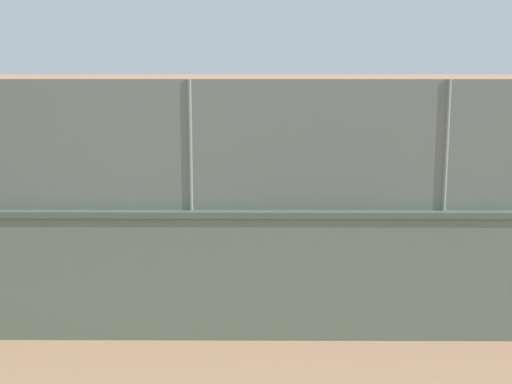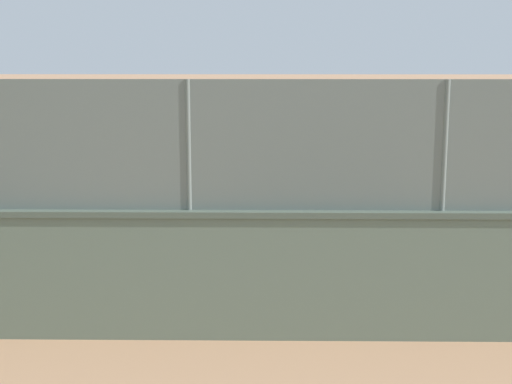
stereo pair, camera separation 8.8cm
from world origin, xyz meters
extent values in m
plane|color=tan|center=(0.00, 0.00, 0.00)|extent=(260.00, 260.00, 0.00)
cube|color=slate|center=(-0.38, 12.02, 0.83)|extent=(26.56, 0.32, 1.65)
cube|color=#4D594D|center=(-0.38, 12.02, 1.69)|extent=(26.56, 0.38, 0.08)
cube|color=slate|center=(-0.38, 12.02, 2.57)|extent=(26.03, 0.06, 1.67)
cylinder|color=slate|center=(-3.63, 12.03, 2.57)|extent=(0.07, 0.07, 1.67)
cylinder|color=slate|center=(-0.38, 12.02, 2.57)|extent=(0.07, 0.07, 1.67)
cylinder|color=black|center=(-2.85, 9.21, 0.39)|extent=(0.21, 0.21, 0.78)
cylinder|color=black|center=(-2.96, 9.38, 0.39)|extent=(0.21, 0.21, 0.78)
cylinder|color=beige|center=(-2.90, 9.30, 1.07)|extent=(0.47, 0.47, 0.58)
cylinder|color=brown|center=(-2.71, 9.07, 1.19)|extent=(0.52, 0.36, 0.17)
cylinder|color=brown|center=(-2.80, 9.71, 1.19)|extent=(0.52, 0.36, 0.17)
sphere|color=brown|center=(-2.90, 9.30, 1.47)|extent=(0.22, 0.22, 0.22)
cylinder|color=red|center=(-2.90, 9.30, 1.57)|extent=(0.32, 0.32, 0.05)
cylinder|color=black|center=(-2.65, 9.80, 1.19)|extent=(0.28, 0.19, 0.04)
ellipsoid|color=#333338|center=(-2.46, 9.91, 1.19)|extent=(0.27, 0.18, 0.24)
cylinder|color=black|center=(-0.30, 8.81, 0.39)|extent=(0.21, 0.21, 0.77)
cylinder|color=black|center=(-0.14, 8.69, 0.39)|extent=(0.21, 0.21, 0.77)
cylinder|color=#429951|center=(-0.22, 8.75, 1.06)|extent=(0.47, 0.47, 0.57)
cylinder|color=#D8AD84|center=(-0.49, 8.88, 1.17)|extent=(0.39, 0.50, 0.17)
cylinder|color=#D8AD84|center=(-0.15, 8.33, 1.17)|extent=(0.39, 0.50, 0.17)
sphere|color=#D8AD84|center=(-0.22, 8.75, 1.45)|extent=(0.22, 0.22, 0.22)
cylinder|color=black|center=(-0.22, 8.75, 1.55)|extent=(0.32, 0.32, 0.05)
cylinder|color=black|center=(-0.26, 8.19, 1.17)|extent=(0.20, 0.26, 0.04)
ellipsoid|color=#333338|center=(-0.39, 8.01, 1.17)|extent=(0.20, 0.26, 0.24)
sphere|color=white|center=(-3.72, 11.80, 1.44)|extent=(0.23, 0.23, 0.23)
camera|label=1|loc=(-1.28, 21.28, 3.69)|focal=51.40mm
camera|label=2|loc=(-1.37, 21.28, 3.69)|focal=51.40mm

